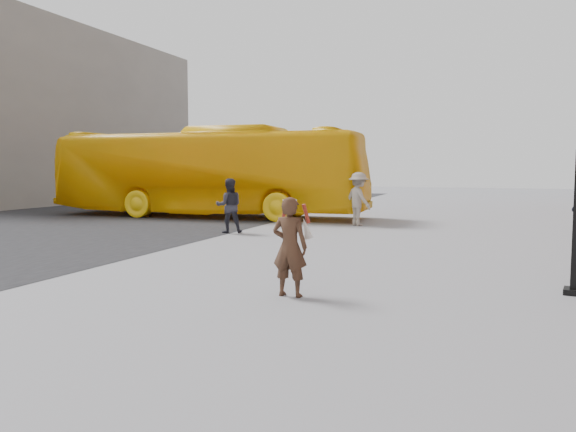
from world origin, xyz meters
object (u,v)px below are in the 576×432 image
(bus, at_px, (209,172))
(pedestrian_b, at_px, (358,199))
(woman, at_px, (290,246))
(pedestrian_a, at_px, (229,206))

(bus, relative_size, pedestrian_b, 6.99)
(woman, xyz_separation_m, pedestrian_a, (-4.72, 7.48, 0.04))
(bus, bearing_deg, woman, -149.41)
(woman, height_order, pedestrian_a, pedestrian_a)
(pedestrian_b, bearing_deg, bus, 29.61)
(pedestrian_a, bearing_deg, pedestrian_b, -162.40)
(bus, distance_m, pedestrian_a, 6.11)
(pedestrian_a, xyz_separation_m, pedestrian_b, (3.31, 3.53, 0.09))
(bus, bearing_deg, pedestrian_b, -104.87)
(woman, relative_size, bus, 0.12)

